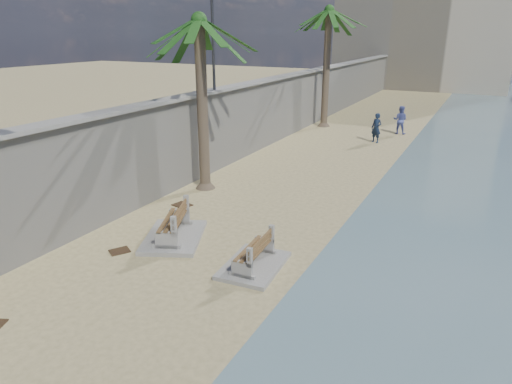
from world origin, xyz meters
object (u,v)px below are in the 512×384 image
(palm_mid, at_px, (199,22))
(person_a, at_px, (377,126))
(bench_far, at_px, (173,226))
(palm_back, at_px, (329,12))
(person_b, at_px, (400,118))
(bench_near, at_px, (254,255))

(palm_mid, relative_size, person_a, 3.80)
(bench_far, bearing_deg, person_a, 81.12)
(palm_mid, height_order, palm_back, palm_back)
(palm_back, relative_size, person_b, 4.27)
(palm_back, distance_m, person_a, 8.11)
(bench_near, height_order, bench_far, bench_far)
(palm_mid, bearing_deg, person_b, 70.60)
(bench_near, distance_m, bench_far, 3.04)
(bench_far, xyz_separation_m, person_a, (2.45, 15.68, 0.52))
(bench_near, distance_m, person_b, 19.15)
(bench_far, relative_size, person_b, 1.50)
(palm_back, xyz_separation_m, person_b, (4.95, -0.16, -6.19))
(palm_mid, bearing_deg, bench_far, -68.31)
(bench_far, bearing_deg, person_b, 80.27)
(bench_near, relative_size, bench_far, 0.76)
(bench_far, distance_m, person_a, 15.88)
(person_a, distance_m, person_b, 3.09)
(palm_mid, height_order, person_a, palm_mid)
(palm_mid, bearing_deg, palm_back, 89.82)
(bench_near, relative_size, person_b, 1.15)
(bench_near, height_order, person_b, person_b)
(person_b, bearing_deg, palm_mid, 71.18)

